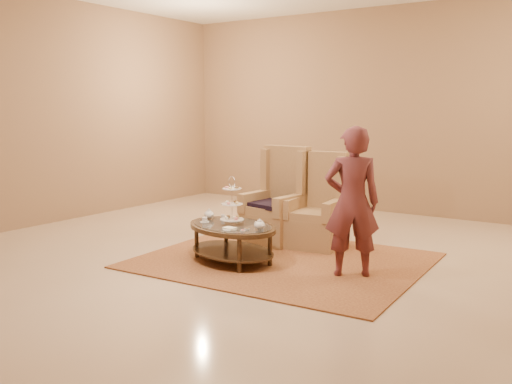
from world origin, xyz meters
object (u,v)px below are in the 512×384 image
Objects in this scene: armchair_left at (278,210)px; person at (352,202)px; tea_table at (232,232)px; armchair_right at (317,215)px.

person is (1.50, -0.94, 0.37)m from armchair_left.
armchair_left is 0.80× the size of person.
tea_table is 1.47m from person.
person reaches higher than tea_table.
tea_table is 1.34m from armchair_right.
armchair_left is 1.81m from person.
armchair_left is 1.05× the size of armchair_right.
armchair_right is at bearing 87.62° from tea_table.
armchair_left reaches higher than tea_table.
tea_table is at bearing -21.56° from person.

